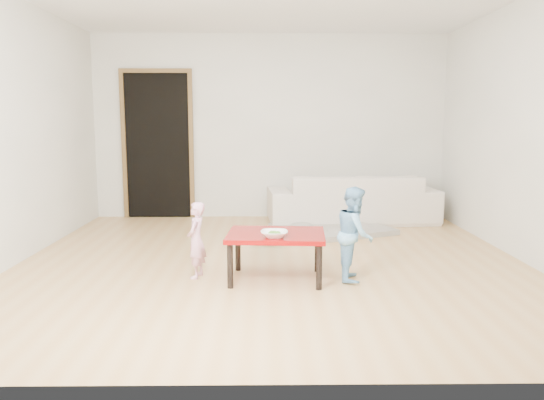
{
  "coord_description": "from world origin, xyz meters",
  "views": [
    {
      "loc": [
        -0.06,
        -5.14,
        1.4
      ],
      "look_at": [
        0.0,
        -0.2,
        0.65
      ],
      "focal_mm": 35.0,
      "sensor_mm": 36.0,
      "label": 1
    }
  ],
  "objects_px": {
    "red_table": "(276,256)",
    "child_pink": "(196,240)",
    "bowl": "(274,234)",
    "child_blue": "(355,234)",
    "sofa": "(352,198)",
    "basin": "(268,238)"
  },
  "relations": [
    {
      "from": "red_table",
      "to": "child_pink",
      "type": "relative_size",
      "value": 1.23
    },
    {
      "from": "bowl",
      "to": "child_blue",
      "type": "distance_m",
      "value": 0.73
    },
    {
      "from": "sofa",
      "to": "red_table",
      "type": "xyz_separation_m",
      "value": [
        -1.1,
        -2.66,
        -0.12
      ]
    },
    {
      "from": "child_pink",
      "to": "child_blue",
      "type": "relative_size",
      "value": 0.83
    },
    {
      "from": "sofa",
      "to": "bowl",
      "type": "distance_m",
      "value": 3.05
    },
    {
      "from": "red_table",
      "to": "basin",
      "type": "height_order",
      "value": "red_table"
    },
    {
      "from": "bowl",
      "to": "sofa",
      "type": "bearing_deg",
      "value": 68.57
    },
    {
      "from": "red_table",
      "to": "basin",
      "type": "xyz_separation_m",
      "value": [
        -0.06,
        1.39,
        -0.15
      ]
    },
    {
      "from": "child_blue",
      "to": "red_table",
      "type": "bearing_deg",
      "value": 97.55
    },
    {
      "from": "sofa",
      "to": "child_pink",
      "type": "height_order",
      "value": "child_pink"
    },
    {
      "from": "sofa",
      "to": "basin",
      "type": "height_order",
      "value": "sofa"
    },
    {
      "from": "sofa",
      "to": "red_table",
      "type": "relative_size",
      "value": 2.7
    },
    {
      "from": "red_table",
      "to": "sofa",
      "type": "bearing_deg",
      "value": 67.6
    },
    {
      "from": "child_pink",
      "to": "basin",
      "type": "distance_m",
      "value": 1.5
    },
    {
      "from": "red_table",
      "to": "child_pink",
      "type": "height_order",
      "value": "child_pink"
    },
    {
      "from": "child_blue",
      "to": "child_pink",
      "type": "bearing_deg",
      "value": 94.73
    },
    {
      "from": "child_blue",
      "to": "basin",
      "type": "relative_size",
      "value": 2.0
    },
    {
      "from": "sofa",
      "to": "basin",
      "type": "relative_size",
      "value": 5.5
    },
    {
      "from": "sofa",
      "to": "basin",
      "type": "xyz_separation_m",
      "value": [
        -1.16,
        -1.27,
        -0.27
      ]
    },
    {
      "from": "red_table",
      "to": "child_blue",
      "type": "height_order",
      "value": "child_blue"
    },
    {
      "from": "sofa",
      "to": "bowl",
      "type": "relative_size",
      "value": 9.94
    },
    {
      "from": "red_table",
      "to": "bowl",
      "type": "height_order",
      "value": "bowl"
    }
  ]
}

